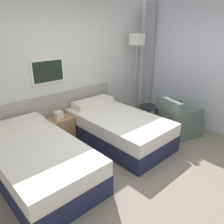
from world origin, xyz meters
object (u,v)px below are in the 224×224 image
(floor_lamp, at_px, (137,46))
(side_table, at_px, (149,113))
(bed_near_window, at_px, (117,128))
(bed_near_door, at_px, (38,161))
(nightstand, at_px, (60,129))
(armchair, at_px, (177,121))

(floor_lamp, height_order, side_table, floor_lamp)
(bed_near_window, distance_m, floor_lamp, 1.98)
(floor_lamp, bearing_deg, bed_near_door, -166.99)
(bed_near_window, bearing_deg, bed_near_door, 180.00)
(nightstand, height_order, floor_lamp, floor_lamp)
(armchair, bearing_deg, floor_lamp, 11.51)
(bed_near_window, xyz_separation_m, nightstand, (-0.81, 0.77, -0.03))
(bed_near_window, height_order, floor_lamp, floor_lamp)
(nightstand, xyz_separation_m, floor_lamp, (2.05, -0.11, 1.43))
(bed_near_door, relative_size, armchair, 2.27)
(bed_near_door, height_order, armchair, armchair)
(bed_near_door, distance_m, floor_lamp, 3.25)
(bed_near_door, distance_m, side_table, 2.48)
(floor_lamp, bearing_deg, armchair, -95.39)
(bed_near_window, height_order, side_table, bed_near_window)
(floor_lamp, distance_m, armchair, 1.90)
(bed_near_window, xyz_separation_m, armchair, (1.11, -0.62, 0.00))
(nightstand, bearing_deg, side_table, -27.31)
(bed_near_door, relative_size, nightstand, 3.31)
(armchair, bearing_deg, bed_near_window, 77.63)
(armchair, bearing_deg, side_table, 43.27)
(bed_near_door, bearing_deg, armchair, -12.83)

